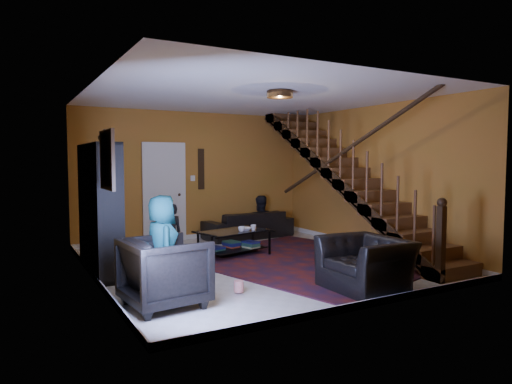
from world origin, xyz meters
TOP-DOWN VIEW (x-y plane):
  - floor at (0.00, 0.00)m, footprint 5.50×5.50m
  - room at (-1.33, 1.33)m, footprint 5.50×5.50m
  - staircase at (2.12, -0.00)m, footprint 0.95×5.02m
  - bookshelf at (-2.40, 0.60)m, footprint 0.35×1.80m
  - door at (-0.70, 2.73)m, footprint 0.82×0.05m
  - framed_picture at (-2.57, -0.90)m, footprint 0.04×0.74m
  - wall_hanging at (0.15, 2.73)m, footprint 0.14×0.03m
  - ceiling_fixture at (0.00, -0.80)m, footprint 0.40×0.40m
  - rug at (0.89, -0.34)m, footprint 4.26×4.59m
  - sofa at (1.11, 2.30)m, footprint 2.08×0.96m
  - armchair_left at (-2.05, -1.51)m, footprint 1.01×0.98m
  - armchair_right at (0.53, -2.15)m, footprint 0.95×1.08m
  - person_adult_a at (-0.69, 2.35)m, footprint 0.48×0.33m
  - person_adult_b at (1.43, 2.35)m, footprint 0.68×0.53m
  - person_child at (-1.95, -1.08)m, footprint 0.44×0.65m
  - coffee_table at (-0.04, 0.72)m, footprint 1.35×0.99m
  - cup_a at (0.03, 0.53)m, footprint 0.15×0.15m
  - cup_b at (0.30, 0.58)m, footprint 0.11×0.11m
  - bowl at (0.13, 0.61)m, footprint 0.23×0.23m
  - vase at (-2.41, 0.10)m, footprint 0.18×0.18m
  - popcorn_bucket at (-1.04, -1.46)m, footprint 0.16×0.16m

SIDE VIEW (x-z plane):
  - floor at x=0.00m, z-range 0.00..0.00m
  - rug at x=0.89m, z-range 0.00..0.02m
  - room at x=-1.33m, z-range -2.70..2.80m
  - popcorn_bucket at x=-1.04m, z-range 0.02..0.17m
  - person_adult_a at x=-0.69m, z-range -0.45..0.85m
  - person_adult_b at x=1.43m, z-range -0.45..0.94m
  - coffee_table at x=-0.04m, z-range 0.04..0.50m
  - sofa at x=1.11m, z-range 0.00..0.59m
  - armchair_right at x=0.53m, z-range 0.00..0.70m
  - armchair_left at x=-2.05m, z-range 0.00..0.83m
  - bowl at x=0.13m, z-range 0.46..0.52m
  - cup_a at x=0.03m, z-range 0.46..0.55m
  - cup_b at x=0.30m, z-range 0.46..0.56m
  - person_child at x=-1.95m, z-range 0.00..1.31m
  - bookshelf at x=-2.40m, z-range -0.04..1.96m
  - door at x=-0.70m, z-range 0.00..2.05m
  - staircase at x=2.12m, z-range -0.19..2.99m
  - wall_hanging at x=0.15m, z-range 1.10..2.00m
  - framed_picture at x=-2.57m, z-range 1.38..2.12m
  - vase at x=-2.41m, z-range 2.00..2.19m
  - ceiling_fixture at x=0.00m, z-range 2.69..2.79m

